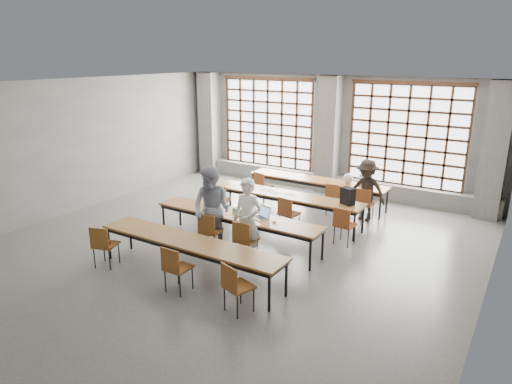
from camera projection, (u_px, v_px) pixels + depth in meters
floor at (229, 249)px, 9.98m from camera, size 11.00×11.00×0.00m
ceiling at (226, 85)px, 8.97m from camera, size 11.00×11.00×0.00m
wall_back at (332, 134)px, 13.93m from camera, size 10.00×0.00×10.00m
wall_left at (73, 146)px, 12.02m from camera, size 0.00×11.00×11.00m
wall_right at (495, 214)px, 6.93m from camera, size 0.00×11.00×11.00m
column_left at (210, 124)px, 16.00m from camera, size 0.60×0.55×3.50m
column_mid at (329, 135)px, 13.71m from camera, size 0.60×0.55×3.50m
column_right at (495, 151)px, 11.41m from camera, size 0.60×0.55×3.50m
window_left at (268, 124)px, 14.97m from camera, size 3.32×0.12×3.00m
window_right at (407, 136)px, 12.68m from camera, size 3.32×0.12×3.00m
sill_ledge at (327, 183)px, 14.20m from camera, size 9.80×0.35×0.50m
desk_row_a at (317, 182)px, 12.76m from camera, size 4.00×0.70×0.73m
desk_row_b at (286, 197)px, 11.41m from camera, size 4.00×0.70×0.73m
desk_row_c at (237, 217)px, 9.98m from camera, size 4.00×0.70×0.73m
desk_row_d at (189, 244)px, 8.57m from camera, size 4.00×0.70×0.73m
chair_back_left at (262, 184)px, 13.01m from camera, size 0.50×0.51×0.88m
chair_back_mid at (334, 196)px, 11.88m from camera, size 0.42×0.43×0.88m
chair_back_right at (364, 201)px, 11.47m from camera, size 0.43×0.43×0.88m
chair_mid_left at (220, 198)px, 11.75m from camera, size 0.52×0.52×0.88m
chair_mid_centre at (288, 211)px, 10.74m from camera, size 0.47×0.47×0.88m
chair_mid_right at (344, 222)px, 10.03m from camera, size 0.45×0.46×0.88m
chair_front_left at (209, 229)px, 9.65m from camera, size 0.48×0.49×0.88m
chair_front_right at (244, 237)px, 9.20m from camera, size 0.43×0.44×0.88m
chair_near_left at (103, 242)px, 8.95m from camera, size 0.53×0.53×0.88m
chair_near_mid at (175, 265)px, 7.99m from camera, size 0.42×0.43×0.88m
chair_near_right at (235, 283)px, 7.34m from camera, size 0.53×0.53×0.88m
student_male at (247, 220)px, 9.21m from camera, size 0.65×0.44×1.73m
student_female at (212, 209)px, 9.65m from camera, size 0.93×0.73×1.86m
student_back at (366, 190)px, 11.50m from camera, size 1.05×0.65×1.57m
laptop_front at (262, 215)px, 9.74m from camera, size 0.44×0.41×0.26m
laptop_back at (365, 183)px, 12.13m from camera, size 0.39×0.34×0.26m
mouse at (274, 222)px, 9.45m from camera, size 0.11×0.10×0.04m
green_box at (237, 211)px, 10.04m from camera, size 0.27×0.17×0.09m
phone at (241, 217)px, 9.79m from camera, size 0.13×0.07×0.01m
paper_sheet_a at (266, 190)px, 11.74m from camera, size 0.31×0.23×0.00m
paper_sheet_b at (274, 193)px, 11.51m from camera, size 0.31×0.22×0.00m
paper_sheet_c at (289, 195)px, 11.34m from camera, size 0.33×0.26×0.00m
backpack at (348, 196)px, 10.56m from camera, size 0.37×0.31×0.40m
plastic_bag at (348, 178)px, 12.28m from camera, size 0.28×0.24×0.29m
red_pouch at (106, 243)px, 9.04m from camera, size 0.21×0.11×0.06m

